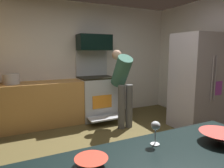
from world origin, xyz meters
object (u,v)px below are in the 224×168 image
(oven_range, at_px, (96,96))
(mixing_bowl_small, at_px, (220,137))
(stock_pot, at_px, (11,79))
(mixing_bowl_large, at_px, (91,162))
(microwave, at_px, (94,42))
(person_cook, at_px, (122,82))
(wine_glass_far, at_px, (155,128))
(refrigerator, at_px, (197,81))

(oven_range, bearing_deg, mixing_bowl_small, -97.69)
(mixing_bowl_small, distance_m, stock_pot, 3.62)
(mixing_bowl_large, bearing_deg, microwave, 68.47)
(person_cook, relative_size, wine_glass_far, 9.77)
(microwave, relative_size, refrigerator, 0.40)
(person_cook, xyz_separation_m, stock_pot, (-1.99, 0.72, 0.09))
(wine_glass_far, xyz_separation_m, stock_pot, (-0.84, 3.24, -0.02))
(mixing_bowl_large, relative_size, stock_pot, 0.61)
(microwave, bearing_deg, wine_glass_far, -104.72)
(person_cook, distance_m, wine_glass_far, 2.77)
(mixing_bowl_large, bearing_deg, stock_pot, 96.56)
(microwave, height_order, wine_glass_far, microwave)
(refrigerator, xyz_separation_m, mixing_bowl_small, (-2.04, -1.98, 0.01))
(refrigerator, distance_m, person_cook, 1.47)
(oven_range, distance_m, stock_pot, 1.78)
(wine_glass_far, height_order, stock_pot, stock_pot)
(refrigerator, bearing_deg, person_cook, 152.23)
(person_cook, distance_m, stock_pot, 2.12)
(refrigerator, bearing_deg, stock_pot, 156.83)
(microwave, distance_m, refrigerator, 2.31)
(mixing_bowl_small, bearing_deg, stock_pot, 110.27)
(refrigerator, relative_size, stock_pot, 6.30)
(wine_glass_far, bearing_deg, mixing_bowl_large, -172.81)
(mixing_bowl_small, bearing_deg, oven_range, 82.31)
(wine_glass_far, bearing_deg, person_cook, 65.40)
(microwave, xyz_separation_m, mixing_bowl_large, (-1.33, -3.37, -0.79))
(person_cook, xyz_separation_m, mixing_bowl_large, (-1.61, -2.57, 0.01))
(person_cook, relative_size, mixing_bowl_large, 8.64)
(person_cook, bearing_deg, mixing_bowl_large, -122.07)
(microwave, distance_m, mixing_bowl_small, 3.59)
(oven_range, bearing_deg, stock_pot, 179.60)
(mixing_bowl_small, bearing_deg, refrigerator, 44.22)
(mixing_bowl_small, relative_size, wine_glass_far, 1.69)
(wine_glass_far, bearing_deg, oven_range, 74.88)
(mixing_bowl_small, distance_m, wine_glass_far, 0.45)
(oven_range, distance_m, mixing_bowl_large, 3.57)
(mixing_bowl_large, distance_m, mixing_bowl_small, 0.88)
(wine_glass_far, bearing_deg, stock_pot, 104.53)
(microwave, distance_m, wine_glass_far, 3.50)
(oven_range, relative_size, stock_pot, 5.23)
(stock_pot, bearing_deg, refrigerator, -23.17)
(person_cook, height_order, mixing_bowl_large, person_cook)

